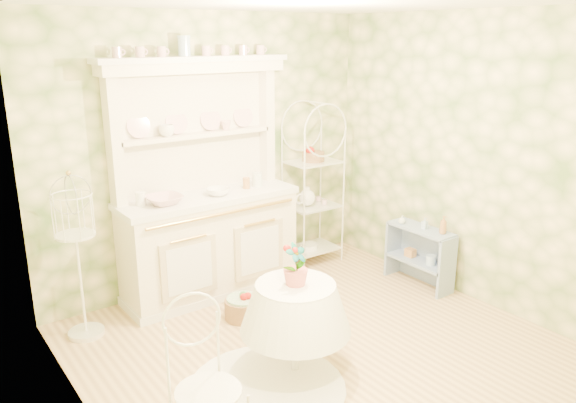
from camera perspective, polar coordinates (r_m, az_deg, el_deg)
floor at (r=4.75m, az=3.70°, el=-14.85°), size 3.60×3.60×0.00m
ceiling at (r=4.06m, az=4.43°, el=19.73°), size 3.60×3.60×0.00m
wall_left at (r=3.39m, az=-19.98°, el=-3.81°), size 3.60×3.60×0.00m
wall_right at (r=5.52m, az=18.51°, el=3.95°), size 3.60×3.60×0.00m
wall_back at (r=5.66m, az=-7.84°, el=4.95°), size 3.60×3.60×0.00m
wall_front at (r=3.14m, az=25.87°, el=-6.12°), size 3.60×3.60×0.00m
kitchen_dresser at (r=5.38m, az=-8.18°, el=2.08°), size 1.87×0.61×2.29m
bakers_rack at (r=6.16m, az=2.55°, el=2.37°), size 0.61×0.44×1.93m
side_shelf at (r=5.92m, az=13.18°, el=-5.65°), size 0.31×0.68×0.56m
round_table at (r=4.33m, az=0.75°, el=-12.79°), size 0.70×0.70×0.70m
cafe_chair at (r=3.54m, az=-8.09°, el=-18.85°), size 0.48×0.48×0.86m
birdcage_stand at (r=4.94m, az=-20.61°, el=-4.91°), size 0.36×0.36×1.51m
floor_basket at (r=5.18m, az=-4.56°, el=-10.47°), size 0.49×0.49×0.25m
lace_rug at (r=4.31m, az=-2.18°, el=-18.34°), size 1.34×1.34×0.01m
bowl_floral at (r=5.18m, az=-12.45°, el=-0.18°), size 0.33×0.33×0.08m
bowl_white at (r=5.38m, az=-7.13°, el=0.72°), size 0.24×0.24×0.07m
cup_left at (r=5.29m, az=-12.19°, el=6.79°), size 0.18×0.18×0.11m
cup_right at (r=5.57m, az=-6.31°, el=7.53°), size 0.11×0.11×0.09m
potted_geranium at (r=4.09m, az=0.85°, el=-6.82°), size 0.17×0.12×0.32m
bottle_amber at (r=5.66m, az=15.48°, el=-2.53°), size 0.08×0.08×0.18m
bottle_blue at (r=5.76m, az=13.70°, el=-2.35°), size 0.06×0.06×0.11m
bottle_glass at (r=5.87m, az=11.50°, el=-1.93°), size 0.09×0.09×0.09m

